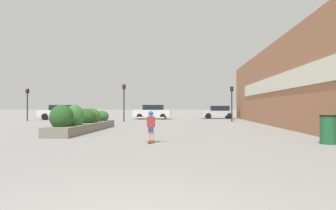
{
  "coord_description": "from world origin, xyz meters",
  "views": [
    {
      "loc": [
        0.73,
        -3.26,
        1.38
      ],
      "look_at": [
        -0.52,
        15.91,
        1.51
      ],
      "focal_mm": 32.0,
      "sensor_mm": 36.0,
      "label": 1
    }
  ],
  "objects_px": {
    "car_rightmost": "(219,112)",
    "traffic_light_far_left": "(27,99)",
    "trash_bin": "(328,129)",
    "traffic_light_left": "(124,96)",
    "car_center_right": "(315,112)",
    "traffic_light_right": "(232,97)",
    "car_leftmost": "(153,112)",
    "skateboard": "(151,141)",
    "skateboarder": "(151,123)",
    "car_center_left": "(62,112)"
  },
  "relations": [
    {
      "from": "car_center_left",
      "to": "car_rightmost",
      "type": "height_order",
      "value": "car_center_left"
    },
    {
      "from": "car_leftmost",
      "to": "car_center_left",
      "type": "bearing_deg",
      "value": 103.15
    },
    {
      "from": "trash_bin",
      "to": "traffic_light_right",
      "type": "relative_size",
      "value": 0.33
    },
    {
      "from": "skateboard",
      "to": "car_rightmost",
      "type": "relative_size",
      "value": 0.16
    },
    {
      "from": "traffic_light_left",
      "to": "traffic_light_right",
      "type": "relative_size",
      "value": 1.06
    },
    {
      "from": "traffic_light_left",
      "to": "traffic_light_right",
      "type": "distance_m",
      "value": 10.14
    },
    {
      "from": "skateboard",
      "to": "skateboarder",
      "type": "relative_size",
      "value": 0.56
    },
    {
      "from": "car_center_left",
      "to": "car_rightmost",
      "type": "xyz_separation_m",
      "value": [
        17.19,
        4.42,
        -0.05
      ]
    },
    {
      "from": "car_center_right",
      "to": "skateboard",
      "type": "bearing_deg",
      "value": 145.31
    },
    {
      "from": "trash_bin",
      "to": "car_center_right",
      "type": "xyz_separation_m",
      "value": [
        8.66,
        21.99,
        0.24
      ]
    },
    {
      "from": "car_center_left",
      "to": "traffic_light_left",
      "type": "xyz_separation_m",
      "value": [
        7.5,
        -3.56,
        1.56
      ]
    },
    {
      "from": "skateboarder",
      "to": "traffic_light_left",
      "type": "distance_m",
      "value": 17.22
    },
    {
      "from": "skateboard",
      "to": "traffic_light_far_left",
      "type": "distance_m",
      "value": 22.61
    },
    {
      "from": "car_leftmost",
      "to": "car_rightmost",
      "type": "relative_size",
      "value": 1.06
    },
    {
      "from": "trash_bin",
      "to": "traffic_light_right",
      "type": "xyz_separation_m",
      "value": [
        -1.11,
        16.73,
        1.72
      ]
    },
    {
      "from": "skateboard",
      "to": "traffic_light_right",
      "type": "bearing_deg",
      "value": 74.16
    },
    {
      "from": "car_rightmost",
      "to": "traffic_light_far_left",
      "type": "distance_m",
      "value": 20.9
    },
    {
      "from": "car_leftmost",
      "to": "traffic_light_right",
      "type": "height_order",
      "value": "traffic_light_right"
    },
    {
      "from": "car_rightmost",
      "to": "car_center_right",
      "type": "bearing_deg",
      "value": -103.05
    },
    {
      "from": "car_rightmost",
      "to": "traffic_light_left",
      "type": "relative_size",
      "value": 1.12
    },
    {
      "from": "car_rightmost",
      "to": "traffic_light_right",
      "type": "relative_size",
      "value": 1.19
    },
    {
      "from": "car_center_right",
      "to": "traffic_light_left",
      "type": "distance_m",
      "value": 20.75
    },
    {
      "from": "skateboard",
      "to": "trash_bin",
      "type": "relative_size",
      "value": 0.58
    },
    {
      "from": "skateboard",
      "to": "car_center_right",
      "type": "height_order",
      "value": "car_center_right"
    },
    {
      "from": "car_center_left",
      "to": "car_rightmost",
      "type": "distance_m",
      "value": 17.75
    },
    {
      "from": "skateboard",
      "to": "car_center_right",
      "type": "bearing_deg",
      "value": 57.66
    },
    {
      "from": "skateboard",
      "to": "skateboarder",
      "type": "height_order",
      "value": "skateboarder"
    },
    {
      "from": "car_center_right",
      "to": "car_leftmost",
      "type": "bearing_deg",
      "value": 89.44
    },
    {
      "from": "car_center_left",
      "to": "skateboard",
      "type": "bearing_deg",
      "value": -148.94
    },
    {
      "from": "skateboard",
      "to": "skateboarder",
      "type": "distance_m",
      "value": 0.71
    },
    {
      "from": "skateboard",
      "to": "traffic_light_far_left",
      "type": "height_order",
      "value": "traffic_light_far_left"
    },
    {
      "from": "skateboarder",
      "to": "traffic_light_right",
      "type": "relative_size",
      "value": 0.34
    },
    {
      "from": "skateboard",
      "to": "traffic_light_right",
      "type": "xyz_separation_m",
      "value": [
        5.54,
        16.87,
        2.2
      ]
    },
    {
      "from": "car_leftmost",
      "to": "car_center_right",
      "type": "bearing_deg",
      "value": -90.56
    },
    {
      "from": "traffic_light_left",
      "to": "traffic_light_far_left",
      "type": "distance_m",
      "value": 9.89
    },
    {
      "from": "car_center_right",
      "to": "car_rightmost",
      "type": "relative_size",
      "value": 1.19
    },
    {
      "from": "skateboard",
      "to": "traffic_light_far_left",
      "type": "xyz_separation_m",
      "value": [
        -14.46,
        17.25,
        2.12
      ]
    },
    {
      "from": "trash_bin",
      "to": "car_center_right",
      "type": "relative_size",
      "value": 0.23
    },
    {
      "from": "traffic_light_right",
      "to": "traffic_light_far_left",
      "type": "xyz_separation_m",
      "value": [
        -20.0,
        0.39,
        -0.08
      ]
    },
    {
      "from": "skateboard",
      "to": "car_leftmost",
      "type": "bearing_deg",
      "value": 98.89
    },
    {
      "from": "skateboard",
      "to": "traffic_light_left",
      "type": "height_order",
      "value": "traffic_light_left"
    },
    {
      "from": "skateboarder",
      "to": "car_center_left",
      "type": "relative_size",
      "value": 0.24
    },
    {
      "from": "traffic_light_left",
      "to": "traffic_light_right",
      "type": "bearing_deg",
      "value": 2.0
    },
    {
      "from": "skateboarder",
      "to": "trash_bin",
      "type": "bearing_deg",
      "value": 3.54
    },
    {
      "from": "trash_bin",
      "to": "traffic_light_far_left",
      "type": "relative_size",
      "value": 0.34
    },
    {
      "from": "car_leftmost",
      "to": "traffic_light_right",
      "type": "distance_m",
      "value": 9.86
    },
    {
      "from": "trash_bin",
      "to": "car_rightmost",
      "type": "relative_size",
      "value": 0.27
    },
    {
      "from": "car_center_right",
      "to": "traffic_light_left",
      "type": "relative_size",
      "value": 1.33
    },
    {
      "from": "trash_bin",
      "to": "skateboard",
      "type": "bearing_deg",
      "value": -178.81
    },
    {
      "from": "trash_bin",
      "to": "traffic_light_left",
      "type": "distance_m",
      "value": 19.95
    }
  ]
}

